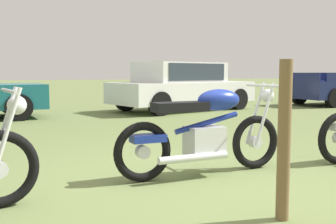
{
  "coord_description": "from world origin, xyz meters",
  "views": [
    {
      "loc": [
        -1.98,
        -3.66,
        1.13
      ],
      "look_at": [
        0.15,
        1.28,
        0.6
      ],
      "focal_mm": 42.94,
      "sensor_mm": 36.0,
      "label": 1
    }
  ],
  "objects": [
    {
      "name": "ground_plane",
      "position": [
        0.0,
        0.0,
        0.0
      ],
      "size": [
        120.0,
        120.0,
        0.0
      ],
      "primitive_type": "plane",
      "color": "olive"
    },
    {
      "name": "motorcycle_blue",
      "position": [
        0.13,
        0.21,
        0.48
      ],
      "size": [
        2.06,
        0.64,
        1.02
      ],
      "rotation": [
        0.0,
        0.0,
        0.02
      ],
      "color": "black",
      "rests_on": "ground"
    },
    {
      "name": "car_white",
      "position": [
        3.14,
        7.23,
        0.8
      ],
      "size": [
        4.72,
        2.85,
        1.43
      ],
      "rotation": [
        0.0,
        0.0,
        0.25
      ],
      "color": "silver",
      "rests_on": "ground"
    },
    {
      "name": "fence_post_wooden",
      "position": [
        0.02,
        -1.24,
        0.62
      ],
      "size": [
        0.1,
        0.1,
        1.23
      ],
      "primitive_type": "cylinder",
      "color": "brown",
      "rests_on": "ground"
    }
  ]
}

